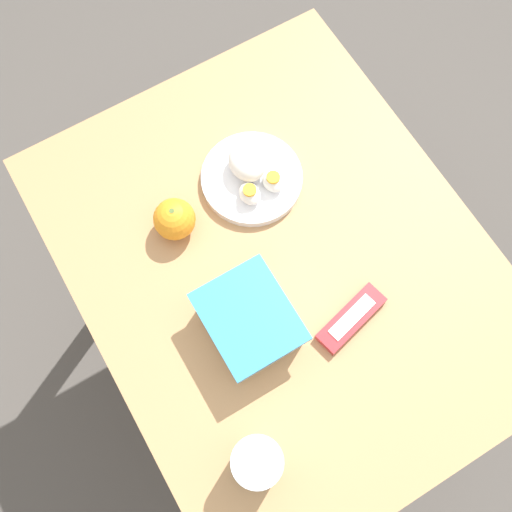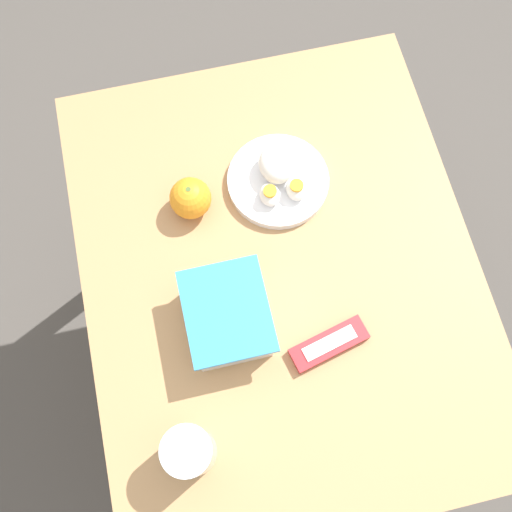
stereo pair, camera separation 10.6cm
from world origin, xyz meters
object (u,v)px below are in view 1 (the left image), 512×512
object	(u,v)px
candy_bar	(351,318)
drinking_glass	(257,462)
food_container	(249,323)
orange_fruit	(174,219)
rice_plate	(251,175)

from	to	relation	value
candy_bar	drinking_glass	bearing A→B (deg)	114.68
food_container	drinking_glass	size ratio (longest dim) A/B	1.49
orange_fruit	candy_bar	size ratio (longest dim) A/B	0.53
drinking_glass	candy_bar	bearing A→B (deg)	-65.32
orange_fruit	drinking_glass	world-z (taller)	drinking_glass
candy_bar	drinking_glass	distance (m)	0.29
rice_plate	drinking_glass	distance (m)	0.51
orange_fruit	drinking_glass	size ratio (longest dim) A/B	0.68
orange_fruit	food_container	bearing A→B (deg)	-175.13
food_container	candy_bar	bearing A→B (deg)	-116.24
rice_plate	food_container	bearing A→B (deg)	148.71
candy_bar	drinking_glass	xyz separation A→B (m)	(-0.12, 0.26, 0.05)
orange_fruit	candy_bar	xyz separation A→B (m)	(-0.31, -0.18, -0.03)
rice_plate	drinking_glass	bearing A→B (deg)	150.51
candy_bar	rice_plate	bearing A→B (deg)	2.10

